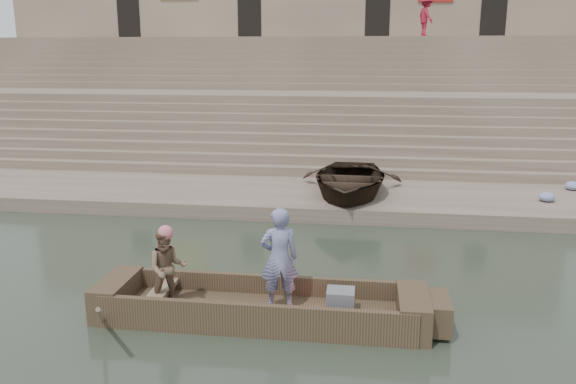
% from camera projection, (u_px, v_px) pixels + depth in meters
% --- Properties ---
extents(ground, '(120.00, 120.00, 0.00)m').
position_uv_depth(ground, '(90.00, 315.00, 10.02)').
color(ground, '#262F23').
rests_on(ground, ground).
extents(lower_landing, '(32.00, 4.00, 0.40)m').
position_uv_depth(lower_landing, '(212.00, 195.00, 17.68)').
color(lower_landing, gray).
rests_on(lower_landing, ground).
extents(mid_landing, '(32.00, 3.00, 2.80)m').
position_uv_depth(mid_landing, '(257.00, 126.00, 24.62)').
color(mid_landing, gray).
rests_on(mid_landing, ground).
extents(upper_landing, '(32.00, 3.00, 5.20)m').
position_uv_depth(upper_landing, '(281.00, 87.00, 31.08)').
color(upper_landing, gray).
rests_on(upper_landing, ground).
extents(ghat_steps, '(32.00, 11.00, 5.20)m').
position_uv_depth(ghat_steps, '(264.00, 112.00, 26.15)').
color(ghat_steps, gray).
rests_on(ghat_steps, ground).
extents(building_wall, '(32.00, 5.07, 11.20)m').
position_uv_depth(building_wall, '(291.00, 32.00, 34.22)').
color(building_wall, tan).
rests_on(building_wall, ground).
extents(main_rowboat, '(5.00, 1.30, 0.22)m').
position_uv_depth(main_rowboat, '(260.00, 313.00, 9.83)').
color(main_rowboat, brown).
rests_on(main_rowboat, ground).
extents(rowboat_trim, '(6.04, 2.63, 2.04)m').
position_uv_depth(rowboat_trim, '(272.00, 304.00, 9.74)').
color(rowboat_trim, brown).
rests_on(rowboat_trim, ground).
extents(standing_man, '(0.73, 0.58, 1.75)m').
position_uv_depth(standing_man, '(279.00, 258.00, 9.61)').
color(standing_man, navy).
rests_on(standing_man, main_rowboat).
extents(rowing_man, '(0.81, 0.73, 1.37)m').
position_uv_depth(rowing_man, '(167.00, 268.00, 9.70)').
color(rowing_man, '#2A7E58').
rests_on(rowing_man, main_rowboat).
extents(television, '(0.46, 0.42, 0.40)m').
position_uv_depth(television, '(340.00, 301.00, 9.57)').
color(television, slate).
rests_on(television, main_rowboat).
extents(beached_rowboat, '(3.24, 4.44, 0.90)m').
position_uv_depth(beached_rowboat, '(349.00, 179.00, 16.77)').
color(beached_rowboat, '#2D2116').
rests_on(beached_rowboat, lower_landing).
extents(pedestrian, '(1.07, 1.40, 1.91)m').
position_uv_depth(pedestrian, '(426.00, 16.00, 28.40)').
color(pedestrian, maroon).
rests_on(pedestrian, upper_landing).
extents(cloth_bundles, '(19.89, 2.07, 0.26)m').
position_uv_depth(cloth_bundles, '(246.00, 182.00, 17.81)').
color(cloth_bundles, '#3F5999').
rests_on(cloth_bundles, lower_landing).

